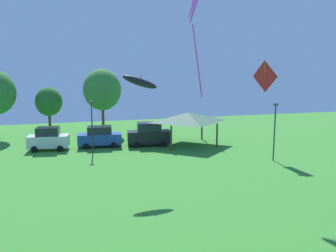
# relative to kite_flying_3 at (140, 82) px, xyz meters

# --- Properties ---
(kite_flying_3) EXTENTS (2.77, 1.18, 1.39)m
(kite_flying_3) POSITION_rel_kite_flying_3_xyz_m (0.00, 0.00, 0.00)
(kite_flying_3) COLOR black
(kite_flying_8) EXTENTS (0.97, 3.00, 3.13)m
(kite_flying_8) POSITION_rel_kite_flying_3_xyz_m (13.57, 5.08, 0.18)
(kite_flying_8) COLOR red
(parked_car_leftmost) EXTENTS (4.29, 2.36, 2.43)m
(parked_car_leftmost) POSITION_rel_kite_flying_3_xyz_m (-7.34, 11.96, -6.29)
(parked_car_leftmost) COLOR silver
(parked_car_leftmost) RESTS_ON ground
(parked_car_second_from_left) EXTENTS (4.77, 2.38, 2.27)m
(parked_car_second_from_left) POSITION_rel_kite_flying_3_xyz_m (-2.07, 12.02, -6.35)
(parked_car_second_from_left) COLOR #234299
(parked_car_second_from_left) RESTS_ON ground
(parked_car_third_from_left) EXTENTS (4.88, 2.49, 2.56)m
(parked_car_third_from_left) POSITION_rel_kite_flying_3_xyz_m (3.21, 11.20, -6.22)
(parked_car_third_from_left) COLOR black
(parked_car_third_from_left) RESTS_ON ground
(park_pavilion) EXTENTS (6.65, 5.76, 3.60)m
(park_pavilion) POSITION_rel_kite_flying_3_xyz_m (7.51, 10.64, -4.40)
(park_pavilion) COLOR brown
(park_pavilion) RESTS_ON ground
(light_post_1) EXTENTS (0.36, 0.20, 5.34)m
(light_post_1) POSITION_rel_kite_flying_3_xyz_m (12.90, 1.91, -4.42)
(light_post_1) COLOR #2D2D33
(light_post_1) RESTS_ON ground
(light_post_2) EXTENTS (0.36, 0.20, 5.26)m
(light_post_2) POSITION_rel_kite_flying_3_xyz_m (-2.99, 9.62, -4.46)
(light_post_2) COLOR #2D2D33
(light_post_2) RESTS_ON ground
(treeline_tree_2) EXTENTS (3.38, 3.38, 6.01)m
(treeline_tree_2) POSITION_rel_kite_flying_3_xyz_m (-7.57, 21.83, -3.35)
(treeline_tree_2) COLOR brown
(treeline_tree_2) RESTS_ON ground
(treeline_tree_3) EXTENTS (4.85, 4.85, 8.35)m
(treeline_tree_3) POSITION_rel_kite_flying_3_xyz_m (-0.86, 20.23, -1.81)
(treeline_tree_3) COLOR brown
(treeline_tree_3) RESTS_ON ground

